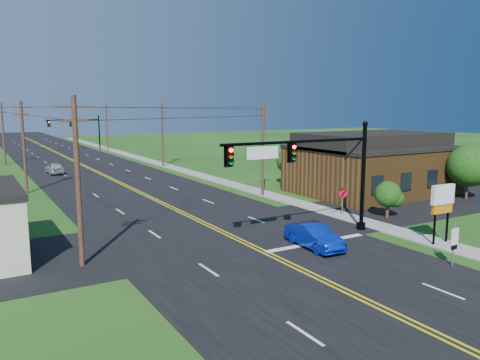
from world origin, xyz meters
TOP-DOWN VIEW (x-y plane):
  - ground at (0.00, 0.00)m, footprint 260.00×260.00m
  - road_main at (0.00, 50.00)m, footprint 16.00×220.00m
  - road_cross at (0.00, 12.00)m, footprint 70.00×10.00m
  - sidewalk at (10.50, 40.00)m, footprint 2.00×160.00m
  - signal_mast_main at (4.34, 8.00)m, footprint 11.30×0.60m
  - signal_mast_far at (4.44, 80.00)m, footprint 10.98×0.60m
  - brick_building at (20.00, 18.00)m, footprint 14.20×11.20m
  - utility_pole_left_a at (-9.50, 10.00)m, footprint 1.80×0.28m
  - utility_pole_left_b at (-9.50, 35.00)m, footprint 1.80×0.28m
  - utility_pole_left_c at (-9.50, 62.00)m, footprint 1.80×0.28m
  - utility_pole_right_a at (9.80, 22.00)m, footprint 1.80×0.28m
  - utility_pole_right_b at (9.80, 48.00)m, footprint 1.80×0.28m
  - utility_pole_right_c at (9.80, 78.00)m, footprint 1.80×0.28m
  - tree_right_front at (25.00, 11.00)m, footprint 3.80×3.80m
  - tree_right_back at (16.00, 26.00)m, footprint 3.00×3.00m
  - shrub_corner at (13.00, 9.50)m, footprint 2.00×2.00m
  - blue_car at (3.20, 6.26)m, footprint 1.80×4.46m
  - distant_car at (-4.90, 47.68)m, footprint 1.96×4.42m
  - route_sign at (7.50, -0.02)m, footprint 0.61×0.10m
  - stop_sign at (10.75, 11.98)m, footprint 0.72×0.32m
  - pylon_sign at (10.50, 3.00)m, footprint 1.83×0.32m

SIDE VIEW (x-z plane):
  - ground at x=0.00m, z-range 0.00..0.00m
  - road_main at x=0.00m, z-range 0.00..0.04m
  - road_cross at x=0.00m, z-range 0.00..0.04m
  - sidewalk at x=10.50m, z-range 0.00..0.08m
  - blue_car at x=3.20m, z-range 0.00..1.44m
  - distant_car at x=-4.90m, z-range 0.00..1.48m
  - route_sign at x=7.50m, z-range 0.20..2.63m
  - stop_sign at x=10.75m, z-range 0.47..2.62m
  - shrub_corner at x=13.00m, z-range 0.42..3.28m
  - brick_building at x=20.00m, z-range 0.00..4.70m
  - tree_right_back at x=16.00m, z-range 0.55..4.65m
  - pylon_sign at x=10.50m, z-range 0.86..4.60m
  - tree_right_front at x=25.00m, z-range 0.60..5.60m
  - signal_mast_far at x=4.44m, z-range 0.81..8.29m
  - utility_pole_left_a at x=-9.50m, z-range 0.22..9.22m
  - utility_pole_left_b at x=-9.50m, z-range 0.22..9.22m
  - utility_pole_left_c at x=-9.50m, z-range 0.22..9.22m
  - utility_pole_right_a at x=9.80m, z-range 0.22..9.22m
  - utility_pole_right_b at x=9.80m, z-range 0.22..9.22m
  - utility_pole_right_c at x=9.80m, z-range 0.22..9.22m
  - signal_mast_main at x=4.34m, z-range 1.01..8.49m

